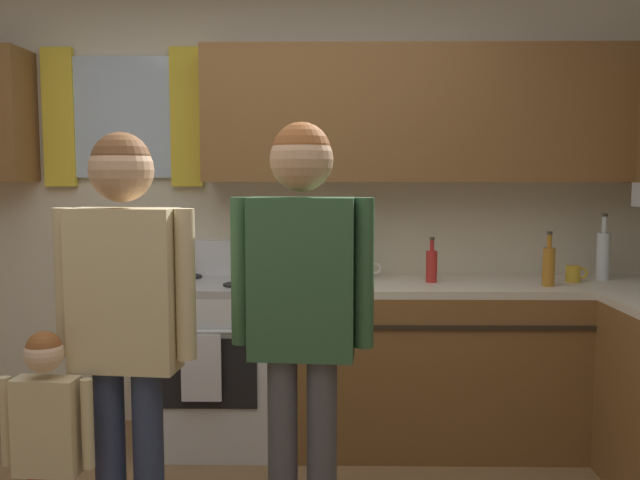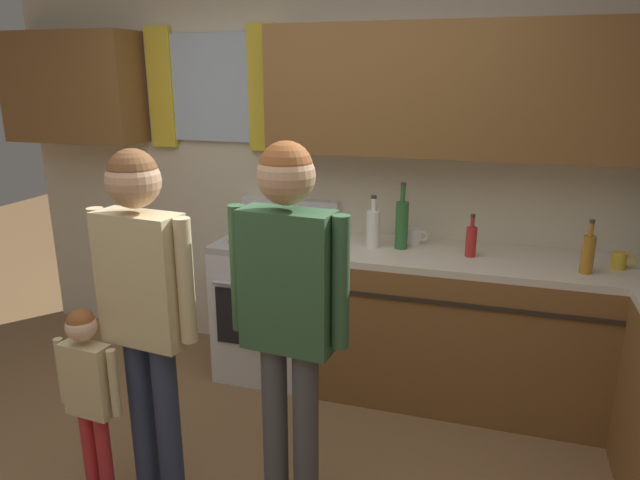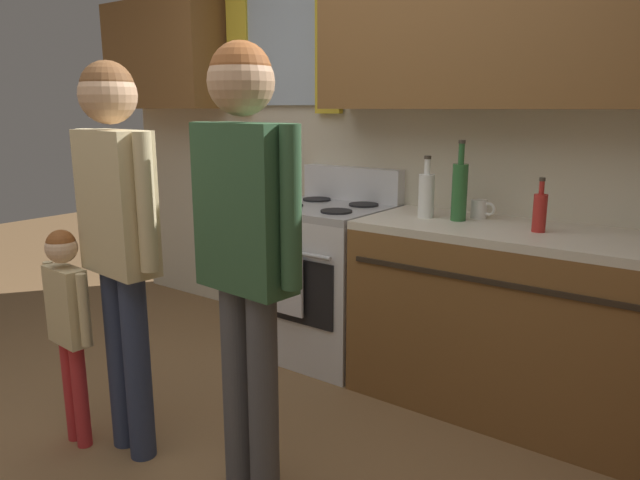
{
  "view_description": "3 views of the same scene",
  "coord_description": "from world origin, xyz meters",
  "px_view_note": "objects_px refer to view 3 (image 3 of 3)",
  "views": [
    {
      "loc": [
        0.36,
        -2.05,
        1.47
      ],
      "look_at": [
        0.32,
        0.55,
        1.22
      ],
      "focal_mm": 37.5,
      "sensor_mm": 36.0,
      "label": 1
    },
    {
      "loc": [
        1.01,
        -1.69,
        1.9
      ],
      "look_at": [
        0.26,
        0.73,
        1.16
      ],
      "focal_mm": 32.2,
      "sensor_mm": 36.0,
      "label": 2
    },
    {
      "loc": [
        1.65,
        -1.14,
        1.45
      ],
      "look_at": [
        0.31,
        0.68,
        0.94
      ],
      "focal_mm": 33.01,
      "sensor_mm": 36.0,
      "label": 3
    }
  ],
  "objects_px": {
    "adult_in_plaid": "(245,226)",
    "small_child": "(68,313)",
    "bottle_milk_white": "(426,194)",
    "bottle_wine_green": "(460,190)",
    "stove_oven": "(326,279)",
    "bottle_sauce_red": "(540,211)",
    "mug_ceramic_white": "(480,209)",
    "adult_holding_child": "(117,218)"
  },
  "relations": [
    {
      "from": "stove_oven",
      "to": "bottle_wine_green",
      "type": "distance_m",
      "value": 0.98
    },
    {
      "from": "bottle_milk_white",
      "to": "bottle_wine_green",
      "type": "height_order",
      "value": "bottle_wine_green"
    },
    {
      "from": "bottle_wine_green",
      "to": "adult_holding_child",
      "type": "bearing_deg",
      "value": -122.45
    },
    {
      "from": "bottle_sauce_red",
      "to": "adult_in_plaid",
      "type": "distance_m",
      "value": 1.38
    },
    {
      "from": "adult_in_plaid",
      "to": "bottle_milk_white",
      "type": "bearing_deg",
      "value": 86.24
    },
    {
      "from": "adult_holding_child",
      "to": "small_child",
      "type": "distance_m",
      "value": 0.5
    },
    {
      "from": "bottle_wine_green",
      "to": "small_child",
      "type": "distance_m",
      "value": 1.88
    },
    {
      "from": "mug_ceramic_white",
      "to": "adult_in_plaid",
      "type": "bearing_deg",
      "value": -102.77
    },
    {
      "from": "bottle_milk_white",
      "to": "small_child",
      "type": "bearing_deg",
      "value": -123.06
    },
    {
      "from": "bottle_sauce_red",
      "to": "mug_ceramic_white",
      "type": "xyz_separation_m",
      "value": [
        -0.34,
        0.16,
        -0.05
      ]
    },
    {
      "from": "bottle_milk_white",
      "to": "adult_holding_child",
      "type": "height_order",
      "value": "adult_holding_child"
    },
    {
      "from": "bottle_wine_green",
      "to": "mug_ceramic_white",
      "type": "bearing_deg",
      "value": 61.0
    },
    {
      "from": "bottle_sauce_red",
      "to": "adult_in_plaid",
      "type": "xyz_separation_m",
      "value": [
        -0.65,
        -1.22,
        0.05
      ]
    },
    {
      "from": "adult_holding_child",
      "to": "stove_oven",
      "type": "bearing_deg",
      "value": 86.97
    },
    {
      "from": "small_child",
      "to": "bottle_wine_green",
      "type": "bearing_deg",
      "value": 52.98
    },
    {
      "from": "adult_holding_child",
      "to": "adult_in_plaid",
      "type": "bearing_deg",
      "value": 8.39
    },
    {
      "from": "mug_ceramic_white",
      "to": "adult_in_plaid",
      "type": "distance_m",
      "value": 1.41
    },
    {
      "from": "bottle_milk_white",
      "to": "bottle_sauce_red",
      "type": "bearing_deg",
      "value": -1.74
    },
    {
      "from": "adult_holding_child",
      "to": "adult_in_plaid",
      "type": "distance_m",
      "value": 0.62
    },
    {
      "from": "stove_oven",
      "to": "adult_holding_child",
      "type": "distance_m",
      "value": 1.43
    },
    {
      "from": "stove_oven",
      "to": "adult_in_plaid",
      "type": "height_order",
      "value": "adult_in_plaid"
    },
    {
      "from": "stove_oven",
      "to": "small_child",
      "type": "xyz_separation_m",
      "value": [
        -0.31,
        -1.43,
        0.13
      ]
    },
    {
      "from": "stove_oven",
      "to": "adult_holding_child",
      "type": "xyz_separation_m",
      "value": [
        -0.07,
        -1.32,
        0.55
      ]
    },
    {
      "from": "stove_oven",
      "to": "bottle_wine_green",
      "type": "height_order",
      "value": "bottle_wine_green"
    },
    {
      "from": "stove_oven",
      "to": "small_child",
      "type": "bearing_deg",
      "value": -102.29
    },
    {
      "from": "bottle_sauce_red",
      "to": "small_child",
      "type": "distance_m",
      "value": 2.1
    },
    {
      "from": "bottle_milk_white",
      "to": "small_child",
      "type": "height_order",
      "value": "bottle_milk_white"
    },
    {
      "from": "mug_ceramic_white",
      "to": "stove_oven",
      "type": "bearing_deg",
      "value": -170.52
    },
    {
      "from": "bottle_wine_green",
      "to": "small_child",
      "type": "height_order",
      "value": "bottle_wine_green"
    },
    {
      "from": "bottle_milk_white",
      "to": "bottle_wine_green",
      "type": "bearing_deg",
      "value": 8.37
    },
    {
      "from": "adult_holding_child",
      "to": "bottle_sauce_red",
      "type": "bearing_deg",
      "value": 46.03
    },
    {
      "from": "stove_oven",
      "to": "bottle_sauce_red",
      "type": "xyz_separation_m",
      "value": [
        1.19,
        -0.02,
        0.53
      ]
    },
    {
      "from": "stove_oven",
      "to": "bottle_wine_green",
      "type": "xyz_separation_m",
      "value": [
        0.79,
        0.03,
        0.58
      ]
    },
    {
      "from": "bottle_milk_white",
      "to": "stove_oven",
      "type": "bearing_deg",
      "value": -179.79
    },
    {
      "from": "adult_holding_child",
      "to": "small_child",
      "type": "relative_size",
      "value": 1.69
    },
    {
      "from": "bottle_sauce_red",
      "to": "adult_in_plaid",
      "type": "height_order",
      "value": "adult_in_plaid"
    },
    {
      "from": "adult_in_plaid",
      "to": "small_child",
      "type": "xyz_separation_m",
      "value": [
        -0.85,
        -0.2,
        -0.45
      ]
    },
    {
      "from": "mug_ceramic_white",
      "to": "adult_holding_child",
      "type": "distance_m",
      "value": 1.73
    },
    {
      "from": "mug_ceramic_white",
      "to": "small_child",
      "type": "relative_size",
      "value": 0.13
    },
    {
      "from": "adult_holding_child",
      "to": "small_child",
      "type": "bearing_deg",
      "value": -155.62
    },
    {
      "from": "bottle_milk_white",
      "to": "mug_ceramic_white",
      "type": "xyz_separation_m",
      "value": [
        0.23,
        0.14,
        -0.07
      ]
    },
    {
      "from": "stove_oven",
      "to": "adult_in_plaid",
      "type": "distance_m",
      "value": 1.46
    }
  ]
}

